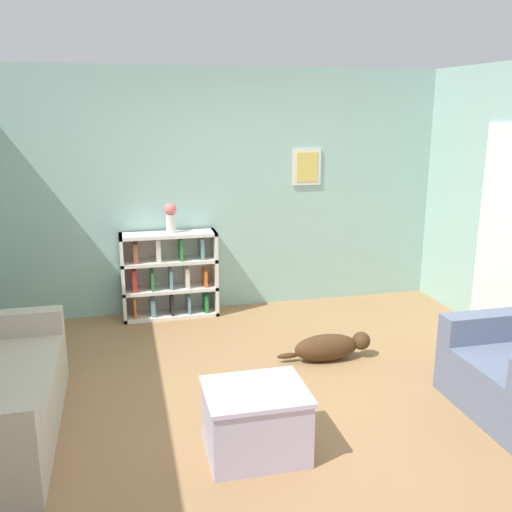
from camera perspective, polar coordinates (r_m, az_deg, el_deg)
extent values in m
plane|color=#997047|center=(4.52, 1.21, -14.26)|extent=(14.00, 14.00, 0.00)
cube|color=#93BCB2|center=(6.23, -3.96, 6.44)|extent=(5.60, 0.10, 2.60)
cube|color=silver|center=(6.38, 5.10, 8.87)|extent=(0.32, 0.02, 0.40)
cube|color=#DBBC56|center=(6.36, 5.13, 8.86)|extent=(0.24, 0.01, 0.32)
cube|color=white|center=(5.84, 23.77, 1.92)|extent=(0.02, 0.84, 2.05)
cube|color=#B7AD99|center=(4.95, -23.84, -6.23)|extent=(0.88, 0.16, 0.20)
cube|color=silver|center=(6.11, -13.15, -2.16)|extent=(0.04, 0.30, 0.92)
cube|color=silver|center=(6.18, -4.14, -1.61)|extent=(0.04, 0.30, 0.92)
cube|color=silver|center=(6.26, -8.73, -1.54)|extent=(1.01, 0.02, 0.92)
cube|color=silver|center=(6.27, -8.47, -5.76)|extent=(1.01, 0.30, 0.04)
cube|color=silver|center=(6.17, -8.57, -3.25)|extent=(1.01, 0.30, 0.04)
cube|color=silver|center=(6.09, -8.68, -0.51)|extent=(1.01, 0.30, 0.04)
cube|color=silver|center=(6.02, -8.78, 2.14)|extent=(1.01, 0.30, 0.04)
cube|color=orange|center=(6.20, -12.01, -4.97)|extent=(0.03, 0.22, 0.24)
cube|color=#B22823|center=(6.11, -12.06, -2.29)|extent=(0.04, 0.22, 0.23)
cube|color=brown|center=(6.03, -11.97, 0.38)|extent=(0.05, 0.22, 0.20)
cube|color=#60939E|center=(6.21, -10.29, -5.04)|extent=(0.05, 0.22, 0.20)
cube|color=#287A3D|center=(6.12, -10.34, -2.35)|extent=(0.03, 0.22, 0.20)
cube|color=silver|center=(6.04, -9.79, 0.67)|extent=(0.05, 0.22, 0.24)
cube|color=black|center=(6.22, -8.43, -4.75)|extent=(0.03, 0.22, 0.24)
cube|color=#60939E|center=(6.13, -8.54, -2.20)|extent=(0.03, 0.22, 0.21)
cube|color=#287A3D|center=(6.05, -7.54, 0.75)|extent=(0.03, 0.22, 0.23)
cube|color=#60939E|center=(6.24, -6.79, -4.76)|extent=(0.03, 0.22, 0.21)
cube|color=silver|center=(6.14, -6.95, -2.08)|extent=(0.04, 0.22, 0.21)
cube|color=#60939E|center=(6.08, -5.49, 0.84)|extent=(0.04, 0.22, 0.22)
cube|color=#287A3D|center=(6.26, -5.08, -4.66)|extent=(0.04, 0.22, 0.21)
cube|color=orange|center=(6.17, -5.15, -2.11)|extent=(0.03, 0.22, 0.18)
cube|color=slate|center=(4.93, 23.21, -6.37)|extent=(0.99, 0.18, 0.22)
cube|color=#BCB2D1|center=(3.82, -0.05, -16.18)|extent=(0.63, 0.51, 0.45)
cube|color=silver|center=(3.72, -0.05, -13.37)|extent=(0.65, 0.54, 0.03)
ellipsoid|color=#472D19|center=(5.16, 7.03, -9.08)|extent=(0.58, 0.22, 0.24)
sphere|color=#472D19|center=(5.26, 10.48, -8.33)|extent=(0.16, 0.16, 0.16)
ellipsoid|color=#472D19|center=(5.11, 3.20, -9.93)|extent=(0.20, 0.05, 0.05)
cylinder|color=silver|center=(6.00, -8.52, 3.23)|extent=(0.10, 0.10, 0.19)
sphere|color=#E06B70|center=(5.97, -8.57, 4.65)|extent=(0.13, 0.13, 0.13)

